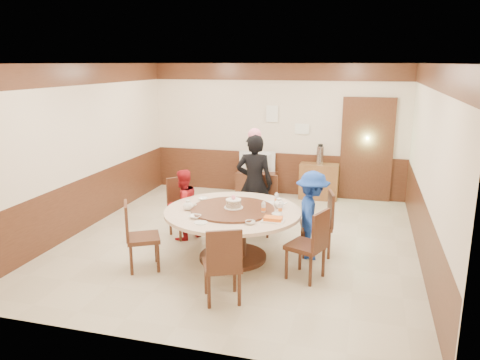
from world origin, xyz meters
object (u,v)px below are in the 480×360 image
(person_blue, at_px, (312,215))
(shrimp_platter, at_px, (273,219))
(television, at_px, (257,162))
(thermos, at_px, (320,155))
(person_red, at_px, (183,205))
(side_cabinet, at_px, (319,181))
(tv_stand, at_px, (257,183))
(birthday_cake, at_px, (233,203))
(banquet_table, at_px, (233,224))
(person_standing, at_px, (254,184))

(person_blue, height_order, shrimp_platter, person_blue)
(television, height_order, thermos, thermos)
(person_red, distance_m, side_cabinet, 3.49)
(television, distance_m, thermos, 1.36)
(side_cabinet, relative_size, thermos, 2.11)
(side_cabinet, xyz_separation_m, thermos, (0.00, 0.00, 0.56))
(side_cabinet, bearing_deg, tv_stand, -178.72)
(side_cabinet, bearing_deg, birthday_cake, -104.06)
(banquet_table, height_order, tv_stand, banquet_table)
(banquet_table, xyz_separation_m, shrimp_platter, (0.66, -0.33, 0.24))
(thermos, bearing_deg, television, -178.72)
(person_standing, relative_size, person_red, 1.46)
(person_standing, bearing_deg, person_blue, 136.15)
(shrimp_platter, relative_size, thermos, 0.79)
(tv_stand, distance_m, television, 0.48)
(tv_stand, bearing_deg, television, 0.00)
(shrimp_platter, bearing_deg, television, 106.41)
(banquet_table, bearing_deg, birthday_cake, 69.81)
(banquet_table, bearing_deg, side_cabinet, 75.91)
(birthday_cake, bearing_deg, television, 97.75)
(banquet_table, height_order, birthday_cake, birthday_cake)
(person_red, distance_m, tv_stand, 2.97)
(person_blue, relative_size, tv_stand, 1.54)
(person_blue, height_order, tv_stand, person_blue)
(banquet_table, relative_size, shrimp_platter, 6.57)
(person_red, xyz_separation_m, birthday_cake, (1.01, -0.55, 0.27))
(person_blue, distance_m, tv_stand, 3.51)
(tv_stand, bearing_deg, birthday_cake, -82.25)
(tv_stand, height_order, side_cabinet, side_cabinet)
(television, bearing_deg, person_blue, 109.21)
(person_red, xyz_separation_m, thermos, (1.89, 2.93, 0.36))
(tv_stand, distance_m, thermos, 1.51)
(person_standing, distance_m, shrimp_platter, 1.67)
(person_standing, height_order, thermos, person_standing)
(birthday_cake, xyz_separation_m, thermos, (0.88, 3.49, 0.10))
(person_standing, distance_m, television, 2.32)
(person_red, distance_m, shrimp_platter, 1.90)
(banquet_table, distance_m, tv_stand, 3.52)
(person_red, bearing_deg, thermos, 177.55)
(thermos, bearing_deg, person_blue, -86.03)
(person_standing, bearing_deg, birthday_cake, 83.76)
(side_cabinet, height_order, thermos, thermos)
(birthday_cake, bearing_deg, banquet_table, -110.19)
(television, bearing_deg, banquet_table, 90.15)
(television, height_order, side_cabinet, television)
(tv_stand, bearing_deg, side_cabinet, 1.28)
(side_cabinet, bearing_deg, person_red, -122.71)
(person_blue, distance_m, television, 3.49)
(thermos, bearing_deg, side_cabinet, 180.00)
(television, bearing_deg, shrimp_platter, 98.97)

